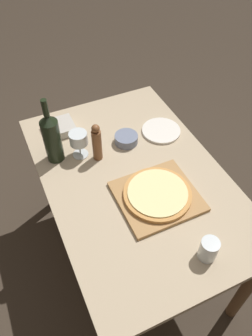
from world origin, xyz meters
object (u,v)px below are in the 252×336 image
Objects in this scene: wine_bottle at (52,137)px; small_bowl at (126,139)px; pizza at (157,193)px; pepper_mill at (97,143)px; wine_glass at (78,139)px.

small_bowl is (0.37, -0.04, -0.12)m from wine_bottle.
pizza is 1.44× the size of pepper_mill.
wine_glass is 1.18× the size of small_bowl.
wine_glass reaches higher than pizza.
small_bowl is (0.25, -0.01, -0.08)m from wine_glass.
pizza is 2.53× the size of small_bowl.
pepper_mill reaches higher than pizza.
wine_bottle is at bearing 166.13° from wine_glass.
pepper_mill reaches higher than wine_glass.
wine_glass is (0.12, -0.03, -0.04)m from wine_bottle.
wine_glass is (-0.22, 0.40, 0.07)m from pizza.
small_bowl reaches higher than pizza.
pepper_mill is at bearing -38.08° from wine_glass.
wine_bottle is 0.21m from pepper_mill.
wine_glass is at bearing 141.92° from pepper_mill.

